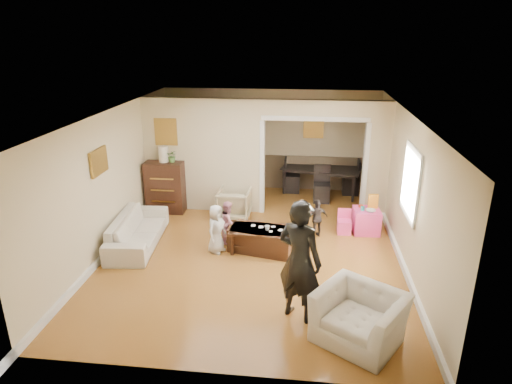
# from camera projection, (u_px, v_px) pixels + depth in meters

# --- Properties ---
(floor) EXTENTS (7.00, 7.00, 0.00)m
(floor) POSITION_uv_depth(u_px,v_px,m) (255.00, 246.00, 8.76)
(floor) COLOR #AD6E2C
(floor) RESTS_ON ground
(partition_left) EXTENTS (2.75, 0.18, 2.60)m
(partition_left) POSITION_uv_depth(u_px,v_px,m) (204.00, 155.00, 10.14)
(partition_left) COLOR beige
(partition_left) RESTS_ON ground
(partition_right) EXTENTS (0.55, 0.18, 2.60)m
(partition_right) POSITION_uv_depth(u_px,v_px,m) (377.00, 161.00, 9.73)
(partition_right) COLOR beige
(partition_right) RESTS_ON ground
(partition_header) EXTENTS (2.22, 0.18, 0.35)m
(partition_header) POSITION_uv_depth(u_px,v_px,m) (316.00, 108.00, 9.49)
(partition_header) COLOR beige
(partition_header) RESTS_ON partition_right
(window_pane) EXTENTS (0.03, 0.95, 1.10)m
(window_pane) POSITION_uv_depth(u_px,v_px,m) (411.00, 183.00, 7.56)
(window_pane) COLOR white
(window_pane) RESTS_ON ground
(framed_art_partition) EXTENTS (0.45, 0.03, 0.55)m
(framed_art_partition) POSITION_uv_depth(u_px,v_px,m) (166.00, 132.00, 9.95)
(framed_art_partition) COLOR brown
(framed_art_partition) RESTS_ON partition_left
(framed_art_sofa_wall) EXTENTS (0.03, 0.55, 0.40)m
(framed_art_sofa_wall) POSITION_uv_depth(u_px,v_px,m) (99.00, 162.00, 7.87)
(framed_art_sofa_wall) COLOR brown
(framed_art_alcove) EXTENTS (0.45, 0.03, 0.55)m
(framed_art_alcove) POSITION_uv_depth(u_px,v_px,m) (314.00, 126.00, 11.27)
(framed_art_alcove) COLOR brown
(sofa) EXTENTS (0.96, 2.08, 0.59)m
(sofa) POSITION_uv_depth(u_px,v_px,m) (138.00, 230.00, 8.73)
(sofa) COLOR beige
(sofa) RESTS_ON ground
(armchair_back) EXTENTS (0.72, 0.74, 0.66)m
(armchair_back) POSITION_uv_depth(u_px,v_px,m) (234.00, 204.00, 9.97)
(armchair_back) COLOR tan
(armchair_back) RESTS_ON ground
(armchair_front) EXTENTS (1.44, 1.40, 0.71)m
(armchair_front) POSITION_uv_depth(u_px,v_px,m) (360.00, 317.00, 5.99)
(armchair_front) COLOR beige
(armchair_front) RESTS_ON ground
(dresser) EXTENTS (0.87, 0.49, 1.19)m
(dresser) POSITION_uv_depth(u_px,v_px,m) (166.00, 187.00, 10.25)
(dresser) COLOR #371C10
(dresser) RESTS_ON ground
(table_lamp) EXTENTS (0.22, 0.22, 0.36)m
(table_lamp) POSITION_uv_depth(u_px,v_px,m) (163.00, 154.00, 9.98)
(table_lamp) COLOR beige
(table_lamp) RESTS_ON dresser
(potted_plant) EXTENTS (0.25, 0.22, 0.28)m
(potted_plant) POSITION_uv_depth(u_px,v_px,m) (172.00, 156.00, 9.98)
(potted_plant) COLOR #456F31
(potted_plant) RESTS_ON dresser
(coffee_table) EXTENTS (1.31, 0.86, 0.45)m
(coffee_table) POSITION_uv_depth(u_px,v_px,m) (262.00, 240.00, 8.50)
(coffee_table) COLOR #3C1E13
(coffee_table) RESTS_ON ground
(coffee_cup) EXTENTS (0.12, 0.12, 0.09)m
(coffee_cup) POSITION_uv_depth(u_px,v_px,m) (267.00, 228.00, 8.35)
(coffee_cup) COLOR silver
(coffee_cup) RESTS_ON coffee_table
(play_table) EXTENTS (0.56, 0.56, 0.51)m
(play_table) POSITION_uv_depth(u_px,v_px,m) (366.00, 221.00, 9.27)
(play_table) COLOR #FF439D
(play_table) RESTS_ON ground
(cereal_box) EXTENTS (0.20, 0.08, 0.30)m
(cereal_box) POSITION_uv_depth(u_px,v_px,m) (373.00, 201.00, 9.21)
(cereal_box) COLOR yellow
(cereal_box) RESTS_ON play_table
(cyan_cup) EXTENTS (0.08, 0.08, 0.08)m
(cyan_cup) POSITION_uv_depth(u_px,v_px,m) (363.00, 208.00, 9.13)
(cyan_cup) COLOR #23B3A7
(cyan_cup) RESTS_ON play_table
(toy_block) EXTENTS (0.10, 0.09, 0.05)m
(toy_block) POSITION_uv_depth(u_px,v_px,m) (361.00, 206.00, 9.30)
(toy_block) COLOR red
(toy_block) RESTS_ON play_table
(play_bowl) EXTENTS (0.21, 0.21, 0.05)m
(play_bowl) POSITION_uv_depth(u_px,v_px,m) (370.00, 211.00, 9.05)
(play_bowl) COLOR silver
(play_bowl) RESTS_ON play_table
(dining_table) EXTENTS (2.15, 1.50, 0.69)m
(dining_table) POSITION_uv_depth(u_px,v_px,m) (321.00, 180.00, 11.51)
(dining_table) COLOR black
(dining_table) RESTS_ON ground
(adult_person) EXTENTS (0.80, 0.71, 1.85)m
(adult_person) POSITION_uv_depth(u_px,v_px,m) (300.00, 261.00, 6.29)
(adult_person) COLOR black
(adult_person) RESTS_ON ground
(child_kneel_a) EXTENTS (0.46, 0.54, 0.95)m
(child_kneel_a) POSITION_uv_depth(u_px,v_px,m) (216.00, 229.00, 8.36)
(child_kneel_a) COLOR silver
(child_kneel_a) RESTS_ON ground
(child_kneel_b) EXTENTS (0.37, 0.45, 0.85)m
(child_kneel_b) POSITION_uv_depth(u_px,v_px,m) (228.00, 222.00, 8.78)
(child_kneel_b) COLOR #D18395
(child_kneel_b) RESTS_ON ground
(child_toddler) EXTENTS (0.50, 0.38, 0.79)m
(child_toddler) POSITION_uv_depth(u_px,v_px,m) (317.00, 218.00, 9.03)
(child_toddler) COLOR black
(child_toddler) RESTS_ON ground
(craft_papers) EXTENTS (0.63, 0.32, 0.00)m
(craft_papers) POSITION_uv_depth(u_px,v_px,m) (267.00, 228.00, 8.45)
(craft_papers) COLOR white
(craft_papers) RESTS_ON coffee_table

